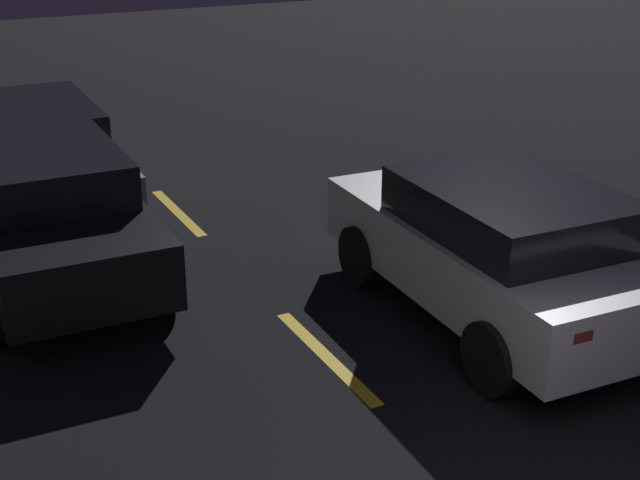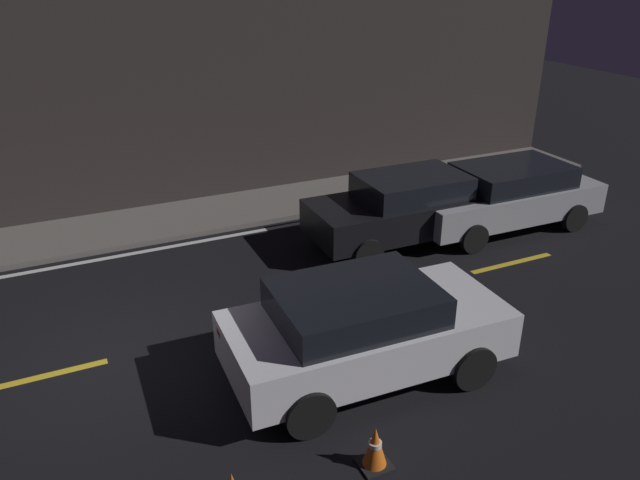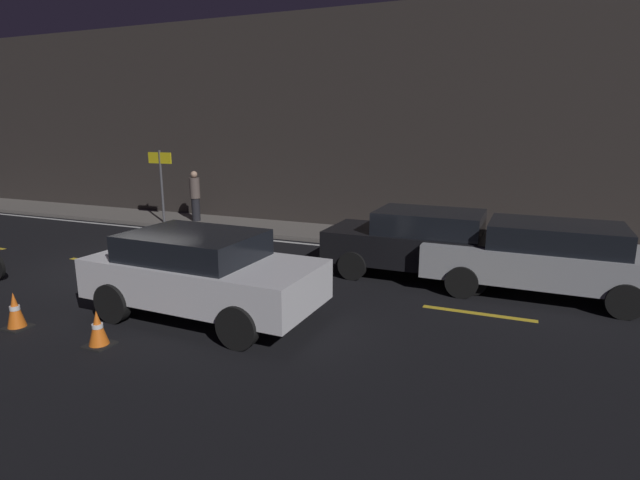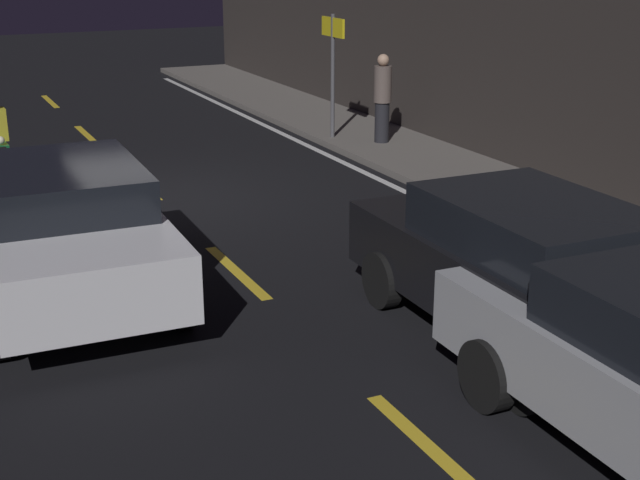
# 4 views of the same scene
# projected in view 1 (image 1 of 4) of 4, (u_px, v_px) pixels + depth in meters

# --- Properties ---
(lane_dash_d) EXTENTS (2.00, 0.14, 0.01)m
(lane_dash_d) POSITION_uv_depth(u_px,v_px,m) (326.00, 356.00, 8.63)
(lane_dash_d) COLOR gold
(lane_dash_d) RESTS_ON ground
(lane_dash_e) EXTENTS (2.00, 0.14, 0.01)m
(lane_dash_e) POSITION_uv_depth(u_px,v_px,m) (178.00, 212.00, 12.35)
(lane_dash_e) COLOR gold
(lane_dash_e) RESTS_ON ground
(sedan_white) EXTENTS (4.17, 2.11, 1.50)m
(sedan_white) POSITION_uv_depth(u_px,v_px,m) (498.00, 245.00, 9.11)
(sedan_white) COLOR silver
(sedan_white) RESTS_ON ground
(van_black) EXTENTS (4.12, 1.90, 1.50)m
(van_black) POSITION_uv_depth(u_px,v_px,m) (54.00, 212.00, 10.06)
(van_black) COLOR black
(van_black) RESTS_ON ground
(hatchback_silver) EXTENTS (4.52, 1.98, 1.46)m
(hatchback_silver) POSITION_uv_depth(u_px,v_px,m) (37.00, 154.00, 12.25)
(hatchback_silver) COLOR #9EA0A5
(hatchback_silver) RESTS_ON ground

